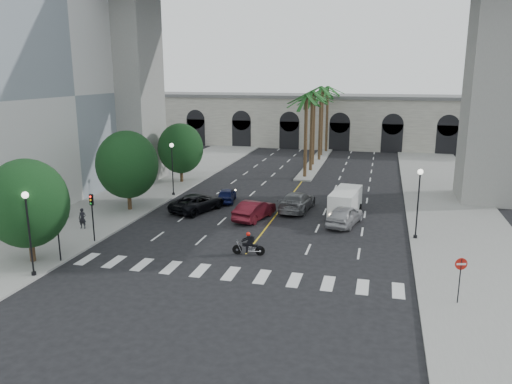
% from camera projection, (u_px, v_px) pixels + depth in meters
% --- Properties ---
extents(ground, '(140.00, 140.00, 0.00)m').
position_uv_depth(ground, '(238.00, 265.00, 32.23)').
color(ground, black).
rests_on(ground, ground).
extents(sidewalk_left, '(8.00, 100.00, 0.15)m').
position_uv_depth(sidewalk_left, '(136.00, 196.00, 49.94)').
color(sidewalk_left, gray).
rests_on(sidewalk_left, ground).
extents(sidewalk_right, '(8.00, 100.00, 0.15)m').
position_uv_depth(sidewalk_right, '(455.00, 216.00, 42.73)').
color(sidewalk_right, gray).
rests_on(sidewalk_right, ground).
extents(median, '(2.00, 24.00, 0.20)m').
position_uv_depth(median, '(316.00, 163.00, 68.00)').
color(median, gray).
rests_on(median, ground).
extents(building_left, '(16.50, 32.50, 20.60)m').
position_uv_depth(building_left, '(1.00, 92.00, 47.60)').
color(building_left, silver).
rests_on(building_left, ground).
extents(pier_building, '(71.00, 10.50, 8.50)m').
position_uv_depth(pier_building, '(330.00, 120.00, 83.04)').
color(pier_building, silver).
rests_on(pier_building, ground).
extents(bridge, '(75.00, 13.00, 26.00)m').
position_uv_depth(bridge, '(335.00, 4.00, 47.79)').
color(bridge, gray).
rests_on(bridge, ground).
extents(palm_a, '(3.20, 3.20, 10.30)m').
position_uv_depth(palm_a, '(306.00, 100.00, 56.47)').
color(palm_a, '#47331E').
rests_on(palm_a, ground).
extents(palm_b, '(3.20, 3.20, 10.60)m').
position_uv_depth(palm_b, '(312.00, 95.00, 60.15)').
color(palm_b, '#47331E').
rests_on(palm_b, ground).
extents(palm_c, '(3.20, 3.20, 10.10)m').
position_uv_depth(palm_c, '(314.00, 98.00, 64.10)').
color(palm_c, '#47331E').
rests_on(palm_c, ground).
extents(palm_d, '(3.20, 3.20, 10.90)m').
position_uv_depth(palm_d, '(321.00, 91.00, 67.61)').
color(palm_d, '#47331E').
rests_on(palm_d, ground).
extents(palm_e, '(3.20, 3.20, 10.40)m').
position_uv_depth(palm_e, '(323.00, 93.00, 71.54)').
color(palm_e, '#47331E').
rests_on(palm_e, ground).
extents(palm_f, '(3.20, 3.20, 10.70)m').
position_uv_depth(palm_f, '(328.00, 90.00, 75.18)').
color(palm_f, '#47331E').
rests_on(palm_f, ground).
extents(street_tree_near, '(5.20, 5.20, 6.89)m').
position_uv_depth(street_tree_near, '(27.00, 203.00, 31.58)').
color(street_tree_near, '#382616').
rests_on(street_tree_near, ground).
extents(street_tree_mid, '(5.44, 5.44, 7.21)m').
position_uv_depth(street_tree_mid, '(127.00, 165.00, 43.78)').
color(street_tree_mid, '#382616').
rests_on(street_tree_mid, ground).
extents(street_tree_far, '(5.04, 5.04, 6.68)m').
position_uv_depth(street_tree_far, '(181.00, 148.00, 55.16)').
color(street_tree_far, '#382616').
rests_on(street_tree_far, ground).
extents(lamp_post_left_near, '(0.40, 0.40, 5.35)m').
position_uv_depth(lamp_post_left_near, '(29.00, 227.00, 29.50)').
color(lamp_post_left_near, black).
rests_on(lamp_post_left_near, ground).
extents(lamp_post_left_far, '(0.40, 0.40, 5.35)m').
position_uv_depth(lamp_post_left_far, '(172.00, 165.00, 49.28)').
color(lamp_post_left_far, black).
rests_on(lamp_post_left_far, ground).
extents(lamp_post_right, '(0.40, 0.40, 5.35)m').
position_uv_depth(lamp_post_right, '(418.00, 198.00, 36.27)').
color(lamp_post_right, black).
rests_on(lamp_post_right, ground).
extents(traffic_signal_near, '(0.25, 0.18, 3.65)m').
position_uv_depth(traffic_signal_near, '(57.00, 226.00, 32.00)').
color(traffic_signal_near, black).
rests_on(traffic_signal_near, ground).
extents(traffic_signal_far, '(0.25, 0.18, 3.65)m').
position_uv_depth(traffic_signal_far, '(92.00, 210.00, 35.77)').
color(traffic_signal_far, black).
rests_on(traffic_signal_far, ground).
extents(motorcycle_rider, '(2.25, 0.61, 1.62)m').
position_uv_depth(motorcycle_rider, '(250.00, 245.00, 33.83)').
color(motorcycle_rider, black).
rests_on(motorcycle_rider, ground).
extents(car_a, '(3.05, 5.19, 1.66)m').
position_uv_depth(car_a, '(345.00, 215.00, 40.43)').
color(car_a, '#9FA0A4').
rests_on(car_a, ground).
extents(car_b, '(2.81, 5.22, 1.63)m').
position_uv_depth(car_b, '(255.00, 210.00, 42.02)').
color(car_b, '#511019').
rests_on(car_b, ground).
extents(car_c, '(4.32, 6.12, 1.55)m').
position_uv_depth(car_c, '(198.00, 203.00, 44.56)').
color(car_c, black).
rests_on(car_c, ground).
extents(car_d, '(2.88, 5.97, 1.68)m').
position_uv_depth(car_d, '(297.00, 201.00, 44.71)').
color(car_d, '#5C5D61').
rests_on(car_d, ground).
extents(car_e, '(2.24, 4.15, 1.34)m').
position_uv_depth(car_e, '(227.00, 195.00, 47.71)').
color(car_e, '#0D133F').
rests_on(car_e, ground).
extents(cargo_van, '(2.67, 5.52, 2.27)m').
position_uv_depth(cargo_van, '(345.00, 202.00, 42.90)').
color(cargo_van, white).
rests_on(cargo_van, ground).
extents(pedestrian_a, '(0.64, 0.47, 1.62)m').
position_uv_depth(pedestrian_a, '(82.00, 218.00, 39.07)').
color(pedestrian_a, black).
rests_on(pedestrian_a, sidewalk_left).
extents(pedestrian_b, '(0.97, 0.78, 1.93)m').
position_uv_depth(pedestrian_b, '(65.00, 206.00, 42.02)').
color(pedestrian_b, black).
rests_on(pedestrian_b, sidewalk_left).
extents(do_not_enter_sign, '(0.64, 0.21, 2.68)m').
position_uv_depth(do_not_enter_sign, '(460.00, 271.00, 26.19)').
color(do_not_enter_sign, black).
rests_on(do_not_enter_sign, ground).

